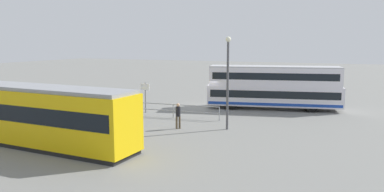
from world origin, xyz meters
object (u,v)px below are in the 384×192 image
Objects in this scene: double_decker_bus at (273,87)px; pedestrian_crossing at (178,114)px; tram_yellow at (35,115)px; info_sign at (145,92)px; street_lamp at (228,75)px; pedestrian_near_railing at (133,103)px.

pedestrian_crossing is (4.50, 10.29, -0.92)m from double_decker_bus.
info_sign is (-0.75, -11.17, -0.05)m from tram_yellow.
pedestrian_near_railing is at bearing -9.76° from street_lamp.
pedestrian_crossing is 4.28m from street_lamp.
street_lamp is (1.35, 9.15, 1.74)m from double_decker_bus.
street_lamp reaches higher than pedestrian_near_railing.
double_decker_bus is at bearing -147.75° from info_sign.
info_sign is at bearing -93.86° from tram_yellow.
info_sign is at bearing -20.93° from street_lamp.
tram_yellow reaches higher than pedestrian_near_railing.
double_decker_bus is 11.28m from info_sign.
pedestrian_crossing is at bearing 66.38° from double_decker_bus.
tram_yellow is 9.53m from pedestrian_near_railing.
street_lamp reaches higher than pedestrian_crossing.
pedestrian_crossing is at bearing -129.99° from tram_yellow.
tram_yellow is 12.17m from street_lamp.
street_lamp reaches higher than tram_yellow.
pedestrian_near_railing is 5.80m from pedestrian_crossing.
street_lamp is (-3.14, -1.14, 2.67)m from pedestrian_crossing.
double_decker_bus is at bearing -141.50° from pedestrian_near_railing.
double_decker_bus is 4.60× the size of info_sign.
double_decker_bus is at bearing -113.62° from pedestrian_crossing.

